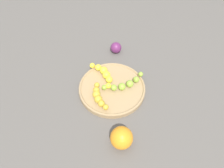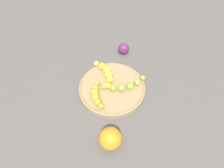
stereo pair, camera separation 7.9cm
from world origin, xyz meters
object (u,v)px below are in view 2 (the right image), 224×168
object	(u,v)px
banana_spotted	(96,95)
banana_green	(125,86)
banana_yellow	(106,72)
orange_fruit	(110,138)
fruit_bowl	(112,88)
plum_purple	(124,49)

from	to	relation	value
banana_spotted	banana_green	size ratio (longest dim) A/B	0.71
banana_yellow	orange_fruit	size ratio (longest dim) A/B	1.98
fruit_bowl	banana_yellow	xyz separation A→B (m)	(-0.01, 0.07, 0.02)
orange_fruit	plum_purple	xyz separation A→B (m)	(0.18, 0.42, -0.01)
plum_purple	orange_fruit	bearing A→B (deg)	-113.46
fruit_bowl	banana_green	xyz separation A→B (m)	(0.05, -0.02, 0.02)
banana_yellow	plum_purple	xyz separation A→B (m)	(0.12, 0.13, -0.01)
banana_green	banana_spotted	bearing A→B (deg)	-83.96
fruit_bowl	plum_purple	distance (m)	0.23
fruit_bowl	banana_yellow	bearing A→B (deg)	96.15
banana_green	orange_fruit	bearing A→B (deg)	-29.98
banana_spotted	fruit_bowl	bearing A→B (deg)	-151.54
banana_spotted	banana_green	world-z (taller)	banana_spotted
banana_green	banana_yellow	xyz separation A→B (m)	(-0.06, 0.09, 0.00)
banana_yellow	plum_purple	bearing A→B (deg)	40.02
banana_spotted	orange_fruit	distance (m)	0.19
banana_spotted	banana_yellow	size ratio (longest dim) A/B	0.87
fruit_bowl	banana_green	distance (m)	0.06
fruit_bowl	banana_yellow	distance (m)	0.07
banana_spotted	plum_purple	distance (m)	0.30
fruit_bowl	banana_green	size ratio (longest dim) A/B	1.45
fruit_bowl	orange_fruit	distance (m)	0.23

